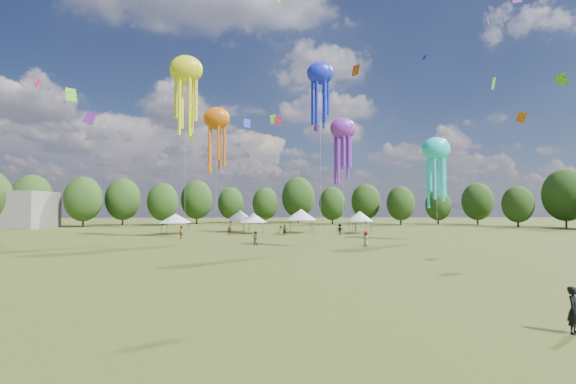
{
  "coord_description": "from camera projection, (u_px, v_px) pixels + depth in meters",
  "views": [
    {
      "loc": [
        -4.16,
        -17.69,
        4.85
      ],
      "look_at": [
        -2.47,
        15.0,
        6.0
      ],
      "focal_mm": 24.97,
      "sensor_mm": 36.0,
      "label": 1
    }
  ],
  "objects": [
    {
      "name": "spectators_far",
      "position": [
        301.0,
        231.0,
        64.23
      ],
      "size": [
        30.39,
        29.62,
        1.88
      ],
      "color": "gray",
      "rests_on": "ground"
    },
    {
      "name": "small_kites",
      "position": [
        280.0,
        42.0,
        59.48
      ],
      "size": [
        69.61,
        59.91,
        41.27
      ],
      "color": "#D95C0D",
      "rests_on": "ground"
    },
    {
      "name": "spectator_near",
      "position": [
        256.0,
        238.0,
        49.51
      ],
      "size": [
        1.05,
        1.03,
        1.71
      ],
      "primitive_type": "imported",
      "rotation": [
        0.0,
        0.0,
        2.42
      ],
      "color": "gray",
      "rests_on": "ground"
    },
    {
      "name": "ground",
      "position": [
        361.0,
        316.0,
        17.7
      ],
      "size": [
        300.0,
        300.0,
        0.0
      ],
      "primitive_type": "plane",
      "color": "#384416",
      "rests_on": "ground"
    },
    {
      "name": "observer_main",
      "position": [
        574.0,
        310.0,
        15.2
      ],
      "size": [
        0.77,
        0.73,
        1.78
      ],
      "primitive_type": "imported",
      "rotation": [
        0.0,
        0.0,
        0.66
      ],
      "color": "black",
      "rests_on": "ground"
    },
    {
      "name": "treeline",
      "position": [
        269.0,
        198.0,
        80.12
      ],
      "size": [
        201.57,
        95.24,
        13.43
      ],
      "color": "#38281C",
      "rests_on": "ground"
    },
    {
      "name": "festival_tents",
      "position": [
        265.0,
        216.0,
        72.19
      ],
      "size": [
        37.59,
        10.64,
        4.31
      ],
      "color": "#47474C",
      "rests_on": "ground"
    },
    {
      "name": "show_kites",
      "position": [
        279.0,
        110.0,
        59.37
      ],
      "size": [
        40.25,
        22.77,
        28.72
      ],
      "color": "#D95C0D",
      "rests_on": "ground"
    }
  ]
}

